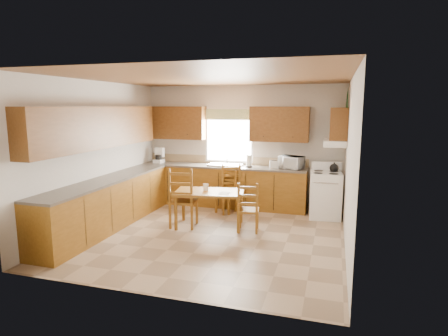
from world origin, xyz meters
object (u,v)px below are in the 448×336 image
(chair_far_left, at_px, (232,189))
(chair_far_right, at_px, (226,192))
(dining_table, at_px, (209,209))
(chair_near_right, at_px, (248,207))
(chair_near_left, at_px, (183,197))
(stove, at_px, (325,195))
(microwave, at_px, (291,162))

(chair_far_left, bearing_deg, chair_far_right, 151.88)
(dining_table, bearing_deg, chair_near_right, -13.81)
(dining_table, height_order, chair_near_left, chair_near_left)
(stove, distance_m, chair_far_left, 1.91)
(dining_table, xyz_separation_m, chair_far_left, (0.16, 0.99, 0.17))
(chair_far_left, xyz_separation_m, chair_far_right, (-0.13, 0.02, -0.07))
(chair_near_right, bearing_deg, chair_near_left, -4.61)
(stove, xyz_separation_m, microwave, (-0.73, 0.29, 0.60))
(chair_far_left, relative_size, chair_far_right, 1.15)
(stove, relative_size, chair_far_left, 0.90)
(chair_near_left, bearing_deg, microwave, -144.85)
(microwave, distance_m, chair_far_left, 1.39)
(chair_near_right, bearing_deg, stove, -143.82)
(microwave, height_order, chair_far_right, microwave)
(chair_near_right, relative_size, chair_far_left, 0.89)
(dining_table, height_order, chair_far_left, chair_far_left)
(microwave, relative_size, chair_near_left, 0.40)
(chair_near_right, distance_m, chair_far_left, 1.20)
(microwave, distance_m, chair_far_right, 1.52)
(dining_table, bearing_deg, chair_near_left, -172.85)
(chair_near_left, bearing_deg, chair_near_right, 176.37)
(dining_table, bearing_deg, stove, 21.31)
(microwave, relative_size, chair_far_left, 0.45)
(dining_table, bearing_deg, chair_far_left, 71.26)
(dining_table, distance_m, chair_near_right, 0.77)
(chair_near_left, xyz_separation_m, chair_far_right, (0.49, 1.14, -0.12))
(stove, height_order, dining_table, stove)
(dining_table, distance_m, chair_near_left, 0.53)
(microwave, bearing_deg, chair_near_left, -114.44)
(chair_near_left, bearing_deg, dining_table, -170.81)
(stove, relative_size, dining_table, 0.72)
(chair_far_left, distance_m, chair_far_right, 0.15)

